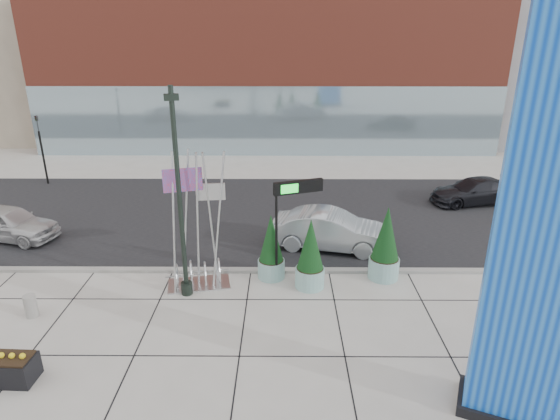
{
  "coord_description": "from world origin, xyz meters",
  "views": [
    {
      "loc": [
        2.23,
        -11.9,
        8.63
      ],
      "look_at": [
        2.14,
        2.0,
        3.31
      ],
      "focal_mm": 30.0,
      "sensor_mm": 36.0,
      "label": 1
    }
  ],
  "objects_px": {
    "concrete_bollard": "(31,306)",
    "overhead_street_sign": "(295,198)",
    "public_art_sculpture": "(197,252)",
    "lamp_post": "(181,217)",
    "car_white_west": "(9,223)",
    "car_silver_mid": "(331,231)"
  },
  "relations": [
    {
      "from": "concrete_bollard",
      "to": "overhead_street_sign",
      "type": "bearing_deg",
      "value": 14.83
    },
    {
      "from": "public_art_sculpture",
      "to": "lamp_post",
      "type": "bearing_deg",
      "value": -128.79
    },
    {
      "from": "car_white_west",
      "to": "car_silver_mid",
      "type": "relative_size",
      "value": 0.88
    },
    {
      "from": "lamp_post",
      "to": "overhead_street_sign",
      "type": "height_order",
      "value": "lamp_post"
    },
    {
      "from": "car_white_west",
      "to": "lamp_post",
      "type": "bearing_deg",
      "value": -103.2
    },
    {
      "from": "concrete_bollard",
      "to": "car_white_west",
      "type": "distance_m",
      "value": 7.22
    },
    {
      "from": "overhead_street_sign",
      "to": "car_white_west",
      "type": "xyz_separation_m",
      "value": [
        -12.48,
        3.77,
        -2.54
      ]
    },
    {
      "from": "concrete_bollard",
      "to": "overhead_street_sign",
      "type": "relative_size",
      "value": 0.2
    },
    {
      "from": "lamp_post",
      "to": "public_art_sculpture",
      "type": "bearing_deg",
      "value": 62.01
    },
    {
      "from": "lamp_post",
      "to": "car_silver_mid",
      "type": "relative_size",
      "value": 1.44
    },
    {
      "from": "public_art_sculpture",
      "to": "concrete_bollard",
      "type": "bearing_deg",
      "value": -168.88
    },
    {
      "from": "overhead_street_sign",
      "to": "car_silver_mid",
      "type": "xyz_separation_m",
      "value": [
        1.59,
        2.89,
        -2.47
      ]
    },
    {
      "from": "car_white_west",
      "to": "public_art_sculpture",
      "type": "bearing_deg",
      "value": -99.12
    },
    {
      "from": "concrete_bollard",
      "to": "lamp_post",
      "type": "bearing_deg",
      "value": 16.68
    },
    {
      "from": "public_art_sculpture",
      "to": "car_silver_mid",
      "type": "bearing_deg",
      "value": 20.88
    },
    {
      "from": "public_art_sculpture",
      "to": "car_silver_mid",
      "type": "height_order",
      "value": "public_art_sculpture"
    },
    {
      "from": "lamp_post",
      "to": "concrete_bollard",
      "type": "relative_size",
      "value": 9.38
    },
    {
      "from": "overhead_street_sign",
      "to": "car_silver_mid",
      "type": "bearing_deg",
      "value": 41.42
    },
    {
      "from": "lamp_post",
      "to": "public_art_sculpture",
      "type": "height_order",
      "value": "lamp_post"
    },
    {
      "from": "public_art_sculpture",
      "to": "car_white_west",
      "type": "bearing_deg",
      "value": 145.35
    },
    {
      "from": "public_art_sculpture",
      "to": "concrete_bollard",
      "type": "xyz_separation_m",
      "value": [
        -5.07,
        -2.04,
        -0.93
      ]
    },
    {
      "from": "public_art_sculpture",
      "to": "car_white_west",
      "type": "height_order",
      "value": "public_art_sculpture"
    }
  ]
}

